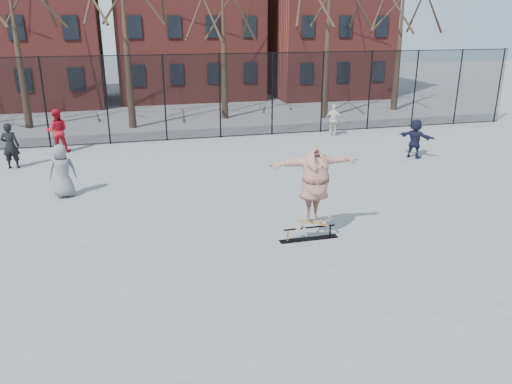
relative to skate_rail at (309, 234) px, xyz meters
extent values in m
plane|color=slate|center=(-1.24, -0.72, -0.14)|extent=(100.00, 100.00, 0.00)
cube|color=black|center=(0.00, 0.00, -0.13)|extent=(1.60, 0.24, 0.01)
cylinder|color=#ED5F0D|center=(-0.59, 0.00, 0.03)|extent=(0.04, 0.04, 0.33)
cylinder|color=black|center=(0.59, 0.00, 0.03)|extent=(0.04, 0.04, 0.33)
cylinder|color=black|center=(0.00, 0.00, 0.19)|extent=(1.41, 0.05, 0.05)
imported|color=#673483|center=(0.10, 0.00, 1.29)|extent=(2.39, 0.70, 1.94)
imported|color=slate|center=(-6.54, 5.13, 0.74)|extent=(0.94, 0.70, 1.74)
imported|color=black|center=(-8.81, 9.11, 0.75)|extent=(0.69, 0.50, 1.78)
imported|color=#AD0F1D|center=(-7.34, 11.28, 0.81)|extent=(0.94, 0.75, 1.88)
imported|color=silver|center=(5.43, 11.28, 0.64)|extent=(0.95, 0.86, 1.56)
imported|color=#1A1A34|center=(7.07, 6.61, 0.68)|extent=(1.28, 1.50, 1.63)
cylinder|color=black|center=(-7.84, 12.28, 1.86)|extent=(0.07, 0.07, 4.00)
cylinder|color=black|center=(-5.24, 12.28, 1.86)|extent=(0.07, 0.07, 4.00)
cylinder|color=black|center=(-2.64, 12.28, 1.86)|extent=(0.07, 0.07, 4.00)
cylinder|color=black|center=(-0.04, 12.28, 1.86)|extent=(0.07, 0.07, 4.00)
cylinder|color=black|center=(2.56, 12.28, 1.86)|extent=(0.07, 0.07, 4.00)
cylinder|color=black|center=(5.16, 12.28, 1.86)|extent=(0.07, 0.07, 4.00)
cylinder|color=black|center=(7.76, 12.28, 1.86)|extent=(0.07, 0.07, 4.00)
cylinder|color=black|center=(10.36, 12.28, 1.86)|extent=(0.07, 0.07, 4.00)
cylinder|color=black|center=(12.96, 12.28, 1.86)|extent=(0.07, 0.07, 4.00)
cylinder|color=black|center=(15.56, 12.28, 1.86)|extent=(0.07, 0.07, 4.00)
cube|color=black|center=(-1.24, 12.28, 1.86)|extent=(34.00, 0.01, 4.00)
cylinder|color=black|center=(-1.24, 12.28, 3.82)|extent=(34.00, 0.04, 0.04)
cone|color=black|center=(-9.74, 17.08, 2.17)|extent=(0.40, 0.40, 4.62)
cone|color=black|center=(-4.24, 15.78, 2.17)|extent=(0.40, 0.40, 4.62)
cone|color=black|center=(1.26, 17.08, 2.17)|extent=(0.40, 0.40, 4.62)
cone|color=black|center=(6.76, 15.78, 2.17)|extent=(0.40, 0.40, 4.62)
cone|color=black|center=(12.26, 17.08, 2.17)|extent=(0.40, 0.40, 4.62)
cube|color=maroon|center=(-10.24, 25.28, 5.86)|extent=(9.00, 7.00, 12.00)
cube|color=maroon|center=(0.26, 25.28, 6.36)|extent=(10.00, 7.00, 13.00)
cube|color=maroon|center=(10.26, 25.28, 5.36)|extent=(8.00, 7.00, 11.00)
camera|label=1|loc=(-4.36, -11.26, 5.35)|focal=35.00mm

